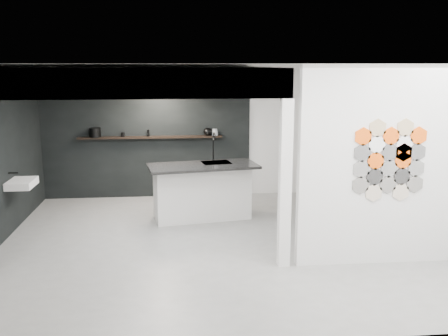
% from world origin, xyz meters
% --- Properties ---
extents(floor, '(7.00, 6.00, 0.01)m').
position_xyz_m(floor, '(0.00, 0.00, -0.01)').
color(floor, slate).
extents(partition_panel, '(2.45, 0.15, 2.80)m').
position_xyz_m(partition_panel, '(2.23, -1.00, 1.40)').
color(partition_panel, silver).
rests_on(partition_panel, floor).
extents(bay_clad_back, '(4.40, 0.04, 2.35)m').
position_xyz_m(bay_clad_back, '(-1.30, 2.97, 1.18)').
color(bay_clad_back, black).
rests_on(bay_clad_back, floor).
extents(bay_clad_left, '(0.04, 4.00, 2.35)m').
position_xyz_m(bay_clad_left, '(-3.47, 1.00, 1.18)').
color(bay_clad_left, black).
rests_on(bay_clad_left, floor).
extents(bulkhead, '(4.40, 4.00, 0.40)m').
position_xyz_m(bulkhead, '(-1.30, 1.00, 2.55)').
color(bulkhead, silver).
rests_on(bulkhead, corner_column).
extents(corner_column, '(0.16, 0.16, 2.35)m').
position_xyz_m(corner_column, '(0.82, -1.00, 1.18)').
color(corner_column, silver).
rests_on(corner_column, floor).
extents(fascia_beam, '(4.40, 0.16, 0.40)m').
position_xyz_m(fascia_beam, '(-1.30, -0.92, 2.55)').
color(fascia_beam, silver).
rests_on(fascia_beam, corner_column).
extents(wall_basin, '(0.40, 0.60, 0.12)m').
position_xyz_m(wall_basin, '(-3.24, 0.80, 0.85)').
color(wall_basin, silver).
rests_on(wall_basin, bay_clad_left).
extents(display_shelf, '(3.00, 0.15, 0.04)m').
position_xyz_m(display_shelf, '(-1.20, 2.87, 1.30)').
color(display_shelf, black).
rests_on(display_shelf, bay_clad_back).
extents(kitchen_island, '(2.06, 1.17, 1.57)m').
position_xyz_m(kitchen_island, '(-0.21, 1.29, 0.53)').
color(kitchen_island, silver).
rests_on(kitchen_island, floor).
extents(stockpot, '(0.31, 0.31, 0.19)m').
position_xyz_m(stockpot, '(-2.33, 2.87, 1.42)').
color(stockpot, black).
rests_on(stockpot, display_shelf).
extents(kettle, '(0.23, 0.23, 0.16)m').
position_xyz_m(kettle, '(0.00, 2.87, 1.40)').
color(kettle, black).
rests_on(kettle, display_shelf).
extents(glass_bowl, '(0.17, 0.17, 0.10)m').
position_xyz_m(glass_bowl, '(0.15, 2.87, 1.37)').
color(glass_bowl, gray).
rests_on(glass_bowl, display_shelf).
extents(glass_vase, '(0.11, 0.11, 0.14)m').
position_xyz_m(glass_vase, '(0.15, 2.87, 1.39)').
color(glass_vase, gray).
rests_on(glass_vase, display_shelf).
extents(bottle_dark, '(0.05, 0.05, 0.14)m').
position_xyz_m(bottle_dark, '(-1.25, 2.87, 1.39)').
color(bottle_dark, black).
rests_on(bottle_dark, display_shelf).
extents(utensil_cup, '(0.09, 0.09, 0.09)m').
position_xyz_m(utensil_cup, '(-1.77, 2.87, 1.36)').
color(utensil_cup, black).
rests_on(utensil_cup, display_shelf).
extents(hex_tile_cluster, '(1.04, 0.02, 1.16)m').
position_xyz_m(hex_tile_cluster, '(2.26, -1.09, 1.50)').
color(hex_tile_cluster, '#66635E').
rests_on(hex_tile_cluster, partition_panel).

